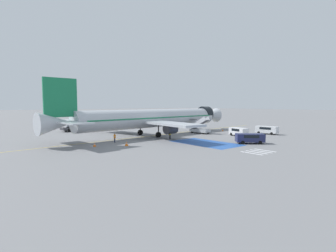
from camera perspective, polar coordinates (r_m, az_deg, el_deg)
The scene contains 18 objects.
ground_plane at distance 59.56m, azimuth -3.34°, elevation -1.95°, with size 600.00×600.00×0.00m, color slate.
apron_leadline_yellow at distance 58.77m, azimuth -2.85°, elevation -2.04°, with size 0.20×81.56×0.01m, color gold.
apron_stand_patch_blue at distance 47.75m, azimuth 8.22°, elevation -3.68°, with size 6.98×12.67×0.01m, color #2856A8.
apron_walkway_bar_0 at distance 39.44m, azimuth 17.73°, elevation -5.67°, with size 0.44×3.60×0.01m, color silver.
apron_walkway_bar_1 at distance 40.45m, azimuth 18.64°, elevation -5.43°, with size 0.44×3.60×0.01m, color silver.
apron_walkway_bar_2 at distance 41.47m, azimuth 19.50°, elevation -5.21°, with size 0.44×3.60×0.01m, color silver.
apron_walkway_bar_3 at distance 42.50m, azimuth 20.32°, elevation -4.99°, with size 0.44×3.60×0.01m, color silver.
airliner at distance 58.05m, azimuth -3.30°, elevation 1.68°, with size 48.09×31.66×11.34m.
boarding_stairs_forward at distance 62.98m, azimuth 6.97°, elevation -0.69°, with size 2.54×5.35×4.13m.
fuel_tanker at distance 72.24m, azimuth -18.50°, elevation 0.28°, with size 10.05×2.98×3.21m.
service_van_0 at distance 48.79m, azimuth 17.40°, elevation -2.40°, with size 5.00×4.78×1.76m.
service_van_1 at distance 59.50m, azimuth 15.11°, elevation -1.06°, with size 2.62×4.50×1.79m.
service_van_2 at distance 65.13m, azimuth 20.71°, elevation -0.69°, with size 2.23×5.08×1.82m.
ground_crew_0 at distance 48.70m, azimuth -11.53°, elevation -2.44°, with size 0.49×0.43×1.65m.
ground_crew_1 at distance 52.11m, azimuth 0.42°, elevation -1.74°, with size 0.45×0.48×1.84m.
traffic_cone_0 at distance 45.06m, azimuth -15.69°, elevation -3.96°, with size 0.52×0.52×0.57m.
traffic_cone_1 at distance 69.39m, azimuth 11.81°, elevation -0.87°, with size 0.46×0.46×0.51m.
traffic_cone_2 at distance 44.66m, azimuth -9.01°, elevation -3.84°, with size 0.62×0.62×0.69m.
Camera 1 is at (-35.44, -47.35, 7.05)m, focal length 28.00 mm.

